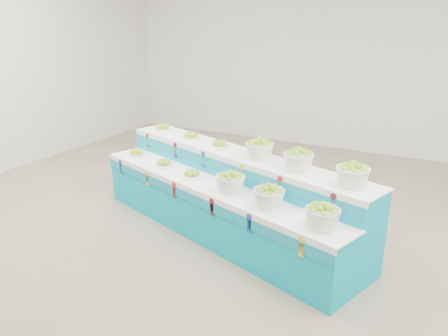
# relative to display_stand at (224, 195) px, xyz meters

# --- Properties ---
(ground) EXTENTS (10.00, 10.00, 0.00)m
(ground) POSITION_rel_display_stand_xyz_m (0.37, -0.47, -0.51)
(ground) COLOR #76674E
(ground) RESTS_ON ground
(back_wall) EXTENTS (10.00, 0.00, 10.00)m
(back_wall) POSITION_rel_display_stand_xyz_m (0.37, 4.53, 1.49)
(back_wall) COLOR silver
(back_wall) RESTS_ON ground
(display_stand) EXTENTS (4.05, 2.20, 1.02)m
(display_stand) POSITION_rel_display_stand_xyz_m (0.00, 0.00, 0.00)
(display_stand) COLOR #049FC0
(display_stand) RESTS_ON ground
(plate_lower_left) EXTENTS (0.32, 0.32, 0.10)m
(plate_lower_left) POSITION_rel_display_stand_xyz_m (-1.61, 0.27, 0.26)
(plate_lower_left) COLOR white
(plate_lower_left) RESTS_ON display_stand
(plate_lower_mid) EXTENTS (0.32, 0.32, 0.10)m
(plate_lower_mid) POSITION_rel_display_stand_xyz_m (-0.96, 0.06, 0.26)
(plate_lower_mid) COLOR white
(plate_lower_mid) RESTS_ON display_stand
(plate_lower_right) EXTENTS (0.32, 0.32, 0.10)m
(plate_lower_right) POSITION_rel_display_stand_xyz_m (-0.40, -0.12, 0.26)
(plate_lower_right) COLOR white
(plate_lower_right) RESTS_ON display_stand
(basket_lower_left) EXTENTS (0.43, 0.43, 0.25)m
(basket_lower_left) POSITION_rel_display_stand_xyz_m (0.27, -0.34, 0.33)
(basket_lower_left) COLOR silver
(basket_lower_left) RESTS_ON display_stand
(basket_lower_mid) EXTENTS (0.43, 0.43, 0.25)m
(basket_lower_mid) POSITION_rel_display_stand_xyz_m (0.82, -0.53, 0.33)
(basket_lower_mid) COLOR silver
(basket_lower_mid) RESTS_ON display_stand
(basket_lower_right) EXTENTS (0.43, 0.43, 0.25)m
(basket_lower_right) POSITION_rel_display_stand_xyz_m (1.47, -0.74, 0.33)
(basket_lower_right) COLOR silver
(basket_lower_right) RESTS_ON display_stand
(plate_upper_left) EXTENTS (0.32, 0.32, 0.10)m
(plate_upper_left) POSITION_rel_display_stand_xyz_m (-1.46, 0.74, 0.56)
(plate_upper_left) COLOR white
(plate_upper_left) RESTS_ON display_stand
(plate_upper_mid) EXTENTS (0.32, 0.32, 0.10)m
(plate_upper_mid) POSITION_rel_display_stand_xyz_m (-0.81, 0.52, 0.56)
(plate_upper_mid) COLOR white
(plate_upper_mid) RESTS_ON display_stand
(plate_upper_right) EXTENTS (0.32, 0.32, 0.10)m
(plate_upper_right) POSITION_rel_display_stand_xyz_m (-0.25, 0.34, 0.56)
(plate_upper_right) COLOR white
(plate_upper_right) RESTS_ON display_stand
(basket_upper_left) EXTENTS (0.43, 0.43, 0.25)m
(basket_upper_left) POSITION_rel_display_stand_xyz_m (0.42, 0.12, 0.63)
(basket_upper_left) COLOR silver
(basket_upper_left) RESTS_ON display_stand
(basket_upper_mid) EXTENTS (0.43, 0.43, 0.25)m
(basket_upper_mid) POSITION_rel_display_stand_xyz_m (0.97, -0.07, 0.63)
(basket_upper_mid) COLOR silver
(basket_upper_mid) RESTS_ON display_stand
(basket_upper_right) EXTENTS (0.43, 0.43, 0.25)m
(basket_upper_right) POSITION_rel_display_stand_xyz_m (1.62, -0.28, 0.63)
(basket_upper_right) COLOR silver
(basket_upper_right) RESTS_ON display_stand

